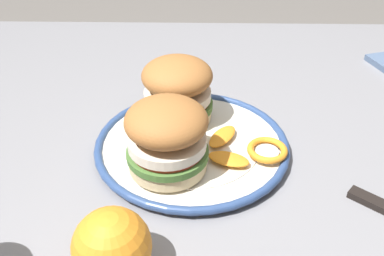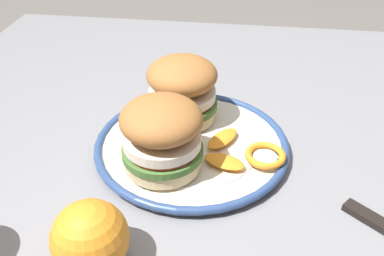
% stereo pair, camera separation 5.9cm
% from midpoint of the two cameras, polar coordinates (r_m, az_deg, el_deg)
% --- Properties ---
extents(dining_table, '(1.17, 1.03, 0.75)m').
position_cam_midpoint_polar(dining_table, '(0.71, 3.29, -9.15)').
color(dining_table, gray).
rests_on(dining_table, ground).
extents(dinner_plate, '(0.29, 0.29, 0.02)m').
position_cam_midpoint_polar(dinner_plate, '(0.63, -2.65, -2.36)').
color(dinner_plate, silver).
rests_on(dinner_plate, dining_table).
extents(sandwich_half_left, '(0.11, 0.11, 0.10)m').
position_cam_midpoint_polar(sandwich_half_left, '(0.55, -6.42, -1.16)').
color(sandwich_half_left, beige).
rests_on(sandwich_half_left, dinner_plate).
extents(sandwich_half_right, '(0.11, 0.11, 0.10)m').
position_cam_midpoint_polar(sandwich_half_right, '(0.66, -4.55, 5.13)').
color(sandwich_half_right, beige).
rests_on(sandwich_half_right, dinner_plate).
extents(orange_peel_curled, '(0.07, 0.07, 0.01)m').
position_cam_midpoint_polar(orange_peel_curled, '(0.61, 7.34, -3.06)').
color(orange_peel_curled, orange).
rests_on(orange_peel_curled, dinner_plate).
extents(orange_peel_strip_long, '(0.06, 0.07, 0.01)m').
position_cam_midpoint_polar(orange_peel_strip_long, '(0.63, 1.43, -1.47)').
color(orange_peel_strip_long, orange).
rests_on(orange_peel_strip_long, dinner_plate).
extents(orange_peel_strip_short, '(0.06, 0.05, 0.01)m').
position_cam_midpoint_polar(orange_peel_strip_short, '(0.59, 2.09, -4.26)').
color(orange_peel_strip_short, orange).
rests_on(orange_peel_strip_short, dinner_plate).
extents(whole_orange, '(0.08, 0.08, 0.08)m').
position_cam_midpoint_polar(whole_orange, '(0.47, -14.37, -15.27)').
color(whole_orange, orange).
rests_on(whole_orange, dining_table).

